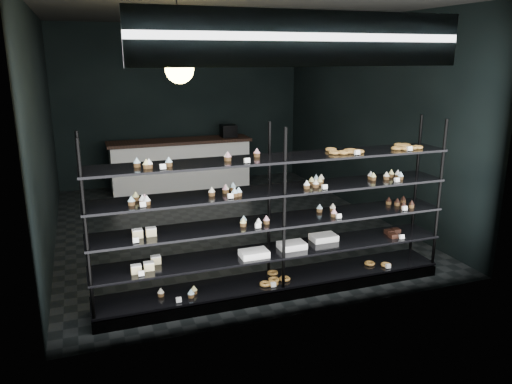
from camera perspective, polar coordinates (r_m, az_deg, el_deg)
room at (r=7.59m, az=-3.93°, el=7.76°), size 5.01×6.01×3.20m
display_shelf at (r=5.53m, az=2.12°, el=-5.54°), size 4.00×0.50×1.91m
signage at (r=4.78m, az=5.93°, el=17.07°), size 3.30×0.05×0.50m
pendant_lamp at (r=5.83m, az=-8.75°, el=13.72°), size 0.32×0.32×0.89m
service_counter at (r=10.14m, az=-8.54°, el=3.27°), size 2.83×0.65×1.23m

